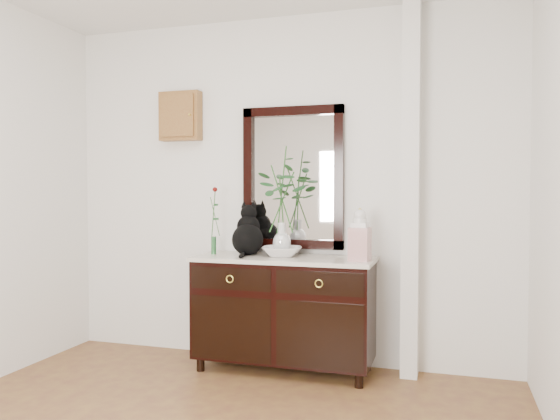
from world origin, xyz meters
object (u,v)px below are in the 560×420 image
(lotus_bowl, at_px, (282,252))
(ginger_jar, at_px, (360,234))
(cat, at_px, (248,229))
(sideboard, at_px, (284,307))

(lotus_bowl, height_order, ginger_jar, ginger_jar)
(lotus_bowl, xyz_separation_m, ginger_jar, (0.59, -0.08, 0.15))
(cat, bearing_deg, ginger_jar, -21.29)
(sideboard, height_order, lotus_bowl, lotus_bowl)
(lotus_bowl, relative_size, ginger_jar, 0.80)
(sideboard, bearing_deg, ginger_jar, -5.85)
(cat, height_order, ginger_jar, cat)
(sideboard, bearing_deg, lotus_bowl, 142.66)
(ginger_jar, bearing_deg, cat, 172.62)
(ginger_jar, bearing_deg, lotus_bowl, 172.77)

